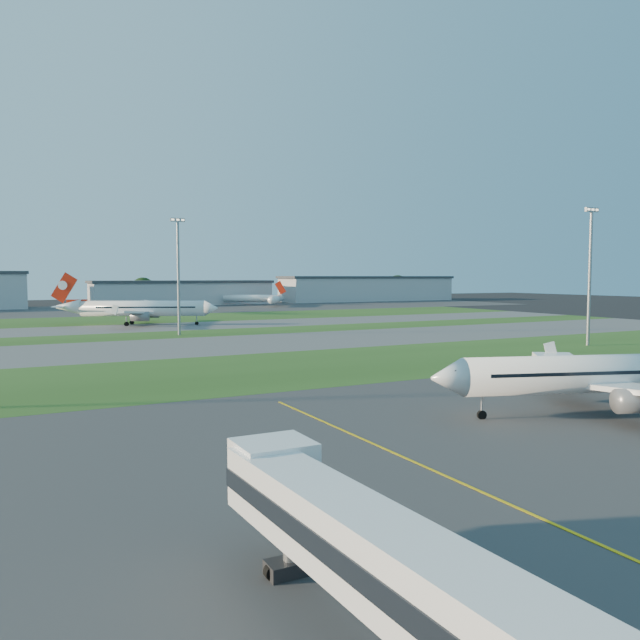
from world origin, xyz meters
TOP-DOWN VIEW (x-y plane):
  - ground at (0.00, 0.00)m, footprint 700.00×700.00m
  - apron_near at (0.00, 0.00)m, footprint 300.00×70.00m
  - grass_strip_a at (0.00, 52.00)m, footprint 300.00×34.00m
  - taxiway_a at (0.00, 85.00)m, footprint 300.00×32.00m
  - grass_strip_b at (0.00, 110.00)m, footprint 300.00×18.00m
  - taxiway_b at (0.00, 132.00)m, footprint 300.00×26.00m
  - grass_strip_c at (0.00, 165.00)m, footprint 300.00×40.00m
  - apron_far at (0.00, 225.00)m, footprint 400.00×80.00m
  - yellow_line at (5.00, 0.00)m, footprint 0.25×60.00m
  - jet_bridge at (-9.81, -15.24)m, footprint 4.20×26.90m
  - airliner_parked at (30.22, 10.62)m, footprint 33.70×28.41m
  - airliner_taxiing at (13.50, 140.51)m, footprint 37.60×32.04m
  - mini_jet_near at (87.42, 221.73)m, footprint 16.58×25.20m
  - mini_jet_far at (81.65, 235.29)m, footprint 25.02×16.88m
  - light_mast_centre at (15.00, 108.00)m, footprint 3.20×0.70m
  - light_mast_east at (78.00, 52.00)m, footprint 3.20×0.70m
  - hangar_east at (55.00, 255.00)m, footprint 81.60×23.00m
  - hangar_far_east at (155.00, 255.00)m, footprint 96.90×23.00m
  - tree_mid_east at (40.00, 269.00)m, footprint 11.55×11.55m
  - tree_east at (115.00, 267.00)m, footprint 10.45×10.45m
  - tree_far_east at (185.00, 271.00)m, footprint 12.65×12.65m

SIDE VIEW (x-z plane):
  - ground at x=0.00m, z-range 0.00..0.00m
  - yellow_line at x=5.00m, z-range -0.01..0.01m
  - apron_near at x=0.00m, z-range 0.00..0.01m
  - grass_strip_a at x=0.00m, z-range 0.00..0.01m
  - taxiway_a at x=0.00m, z-range 0.00..0.01m
  - grass_strip_b at x=0.00m, z-range 0.00..0.01m
  - taxiway_b at x=0.00m, z-range 0.00..0.01m
  - grass_strip_c at x=0.00m, z-range 0.00..0.01m
  - apron_far at x=0.00m, z-range 0.00..0.01m
  - mini_jet_near at x=87.42m, z-range -1.46..8.02m
  - mini_jet_far at x=81.65m, z-range -1.46..8.02m
  - airliner_parked at x=30.22m, z-range -1.62..9.25m
  - jet_bridge at x=-9.81m, z-range 0.91..7.11m
  - airliner_taxiing at x=13.50m, z-range -1.87..10.71m
  - hangar_east at x=55.00m, z-range 0.04..11.24m
  - tree_east at x=115.00m, z-range 0.46..11.86m
  - hangar_far_east at x=155.00m, z-range 0.04..13.24m
  - tree_mid_east at x=40.00m, z-range 0.51..13.11m
  - tree_far_east at x=185.00m, z-range 0.56..14.36m
  - light_mast_centre at x=15.00m, z-range 1.91..27.71m
  - light_mast_east at x=78.00m, z-range 1.91..27.71m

